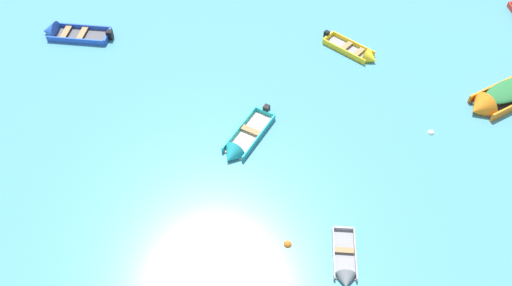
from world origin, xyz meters
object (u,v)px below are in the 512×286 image
Objects in this scene: rowboat_turquoise_midfield_right at (240,146)px; rowboat_grey_back_row_center at (345,270)px; rowboat_yellow_back_row_left at (360,54)px; rowboat_blue_near_camera at (62,33)px; mooring_buoy_outer_edge at (288,244)px; mooring_buoy_between_boats_right at (431,133)px; rowboat_orange_near_left at (498,99)px.

rowboat_grey_back_row_center is at bearing -64.54° from rowboat_turquoise_midfield_right.
rowboat_yellow_back_row_left is 0.74× the size of rowboat_blue_near_camera.
rowboat_turquoise_midfield_right is 7.98m from rowboat_grey_back_row_center.
rowboat_turquoise_midfield_right reaches higher than rowboat_yellow_back_row_left.
rowboat_yellow_back_row_left reaches higher than rowboat_grey_back_row_center.
rowboat_blue_near_camera reaches higher than rowboat_grey_back_row_center.
rowboat_blue_near_camera reaches higher than mooring_buoy_outer_edge.
rowboat_grey_back_row_center is 2.60m from mooring_buoy_outer_edge.
mooring_buoy_between_boats_right is at bearing -29.59° from rowboat_blue_near_camera.
rowboat_blue_near_camera is 22.07m from mooring_buoy_between_boats_right.
rowboat_grey_back_row_center is 8.33× the size of mooring_buoy_outer_edge.
mooring_buoy_outer_edge is (1.35, -5.65, -0.16)m from rowboat_turquoise_midfield_right.
rowboat_blue_near_camera is at bearing 150.41° from mooring_buoy_between_boats_right.
mooring_buoy_between_boats_right is at bearing -159.98° from rowboat_orange_near_left.
rowboat_orange_near_left reaches higher than mooring_buoy_between_boats_right.
rowboat_yellow_back_row_left reaches higher than mooring_buoy_outer_edge.
mooring_buoy_between_boats_right is (9.68, -0.39, -0.16)m from rowboat_turquoise_midfield_right.
rowboat_grey_back_row_center is 21.94m from rowboat_blue_near_camera.
rowboat_orange_near_left is 1.10× the size of rowboat_blue_near_camera.
rowboat_turquoise_midfield_right is 1.13× the size of rowboat_yellow_back_row_left.
rowboat_grey_back_row_center is (-10.43, -8.34, -0.26)m from rowboat_orange_near_left.
mooring_buoy_outer_edge is (-6.44, -11.69, -0.16)m from rowboat_yellow_back_row_left.
rowboat_grey_back_row_center is at bearing -53.85° from rowboat_blue_near_camera.
rowboat_yellow_back_row_left is at bearing -14.49° from rowboat_blue_near_camera.
rowboat_orange_near_left is 25.19m from rowboat_blue_near_camera.
rowboat_orange_near_left is 13.91m from rowboat_turquoise_midfield_right.
rowboat_turquoise_midfield_right is 5.81m from mooring_buoy_outer_edge.
mooring_buoy_between_boats_right is at bearing -73.60° from rowboat_yellow_back_row_left.
rowboat_turquoise_midfield_right reaches higher than mooring_buoy_outer_edge.
rowboat_blue_near_camera is 12.82× the size of mooring_buoy_outer_edge.
mooring_buoy_between_boats_right is (-4.18, -1.52, -0.38)m from rowboat_orange_near_left.
mooring_buoy_outer_edge is (-8.33, -5.26, 0.00)m from mooring_buoy_between_boats_right.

